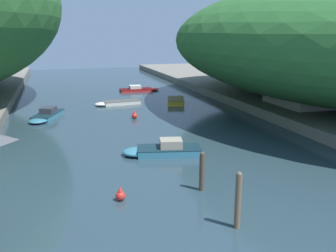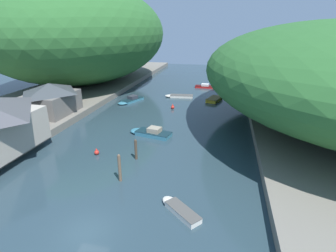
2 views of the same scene
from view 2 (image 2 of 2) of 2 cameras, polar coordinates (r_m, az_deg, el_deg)
water_surface at (r=47.07m, az=0.37°, el=2.93°), size 130.00×130.00×0.00m
left_bank at (r=57.21m, az=-24.66°, el=4.82°), size 22.00×120.00×1.09m
right_bank at (r=48.43m, az=30.25°, el=1.20°), size 22.00×120.00×1.09m
hillside_left at (r=71.17m, az=-18.08°, el=18.51°), size 38.53×53.95×23.39m
boathouse_shed at (r=46.63m, az=-24.21°, el=5.58°), size 6.98×8.67×4.97m
right_bank_cottage at (r=45.46m, az=24.90°, el=5.20°), size 6.07×8.13×5.09m
boat_red_skiff at (r=54.48m, az=-8.23°, el=5.59°), size 4.26×6.79×1.14m
boat_moored_right at (r=37.26m, az=-4.01°, el=-1.40°), size 6.47×3.38×1.26m
boat_far_right_bank at (r=57.73m, az=2.23°, el=6.55°), size 6.28×2.57×0.50m
boat_far_upstream at (r=67.64m, az=8.73°, el=8.49°), size 6.53×2.21×0.96m
boat_white_cruiser at (r=56.05m, az=10.26°, el=5.89°), size 3.60×5.93×0.69m
boat_small_dinghy at (r=22.88m, az=2.34°, el=-17.57°), size 4.00×3.70×0.51m
mooring_post_nearest at (r=26.47m, az=-10.50°, el=-8.92°), size 0.31×0.31×2.95m
mooring_post_second at (r=30.47m, az=-7.02°, el=-5.05°), size 0.32×0.32×2.48m
channel_buoy_near at (r=49.16m, az=1.02°, el=4.17°), size 0.65×0.65×0.97m
channel_buoy_far at (r=32.78m, az=-15.27°, el=-5.50°), size 0.57×0.57×0.86m
person_on_quay at (r=44.98m, az=-22.67°, el=3.18°), size 0.32×0.43×1.69m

